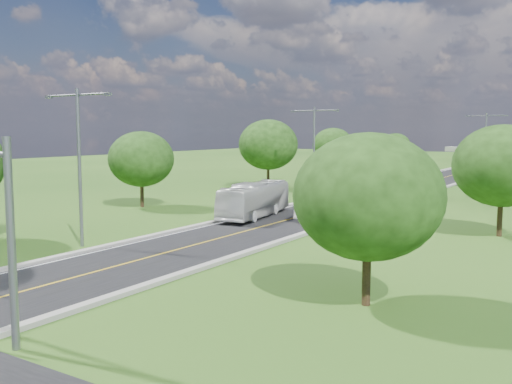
% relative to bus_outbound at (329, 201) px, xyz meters
% --- Properties ---
extents(ground, '(260.00, 260.00, 0.00)m').
position_rel_bus_outbound_xyz_m(ground, '(-2.18, 28.38, -1.37)').
color(ground, '#244914').
rests_on(ground, ground).
extents(road, '(8.00, 150.00, 0.06)m').
position_rel_bus_outbound_xyz_m(road, '(-2.18, 34.38, -1.34)').
color(road, black).
rests_on(road, ground).
extents(curb_left, '(0.50, 150.00, 0.22)m').
position_rel_bus_outbound_xyz_m(curb_left, '(-6.43, 34.38, -1.26)').
color(curb_left, gray).
rests_on(curb_left, ground).
extents(curb_right, '(0.50, 150.00, 0.22)m').
position_rel_bus_outbound_xyz_m(curb_right, '(2.07, 34.38, -1.26)').
color(curb_right, gray).
rests_on(curb_right, ground).
extents(speed_limit_sign, '(0.55, 0.09, 2.40)m').
position_rel_bus_outbound_xyz_m(speed_limit_sign, '(3.02, 6.36, 0.23)').
color(speed_limit_sign, slate).
rests_on(speed_limit_sign, ground).
extents(overpass, '(30.00, 3.00, 3.20)m').
position_rel_bus_outbound_xyz_m(overpass, '(-2.18, 108.38, 1.04)').
color(overpass, gray).
rests_on(overpass, ground).
extents(streetlight_near_left, '(5.90, 0.25, 10.00)m').
position_rel_bus_outbound_xyz_m(streetlight_near_left, '(-8.18, -19.62, 4.58)').
color(streetlight_near_left, slate).
rests_on(streetlight_near_left, ground).
extents(streetlight_mid_left, '(5.90, 0.25, 10.00)m').
position_rel_bus_outbound_xyz_m(streetlight_mid_left, '(-8.18, 13.38, 4.58)').
color(streetlight_mid_left, slate).
rests_on(streetlight_mid_left, ground).
extents(streetlight_far_right, '(5.90, 0.25, 10.00)m').
position_rel_bus_outbound_xyz_m(streetlight_far_right, '(3.82, 46.38, 4.58)').
color(streetlight_far_right, slate).
rests_on(streetlight_far_right, ground).
extents(tree_lb, '(6.30, 6.30, 7.33)m').
position_rel_bus_outbound_xyz_m(tree_lb, '(-18.18, -3.62, 3.28)').
color(tree_lb, black).
rests_on(tree_lb, ground).
extents(tree_lc, '(7.56, 7.56, 8.79)m').
position_rel_bus_outbound_xyz_m(tree_lc, '(-17.18, 18.38, 4.21)').
color(tree_lc, black).
rests_on(tree_lc, ground).
extents(tree_ld, '(6.72, 6.72, 7.82)m').
position_rel_bus_outbound_xyz_m(tree_ld, '(-19.18, 42.38, 3.59)').
color(tree_ld, black).
rests_on(tree_ld, ground).
extents(tree_le, '(5.88, 5.88, 6.84)m').
position_rel_bus_outbound_xyz_m(tree_le, '(-16.68, 66.38, 2.97)').
color(tree_le, black).
rests_on(tree_le, ground).
extents(tree_ra, '(6.30, 6.30, 7.33)m').
position_rel_bus_outbound_xyz_m(tree_ra, '(11.82, -21.62, 3.28)').
color(tree_ra, black).
rests_on(tree_ra, ground).
extents(tree_rb, '(6.72, 6.72, 7.82)m').
position_rel_bus_outbound_xyz_m(tree_rb, '(13.82, -1.62, 3.59)').
color(tree_rb, black).
rests_on(tree_rb, ground).
extents(bus_outbound, '(2.60, 9.47, 2.62)m').
position_rel_bus_outbound_xyz_m(bus_outbound, '(0.00, 0.00, 0.00)').
color(bus_outbound, white).
rests_on(bus_outbound, road).
extents(bus_inbound, '(4.20, 10.79, 2.93)m').
position_rel_bus_outbound_xyz_m(bus_inbound, '(-5.38, -3.38, 0.16)').
color(bus_inbound, beige).
rests_on(bus_inbound, road).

